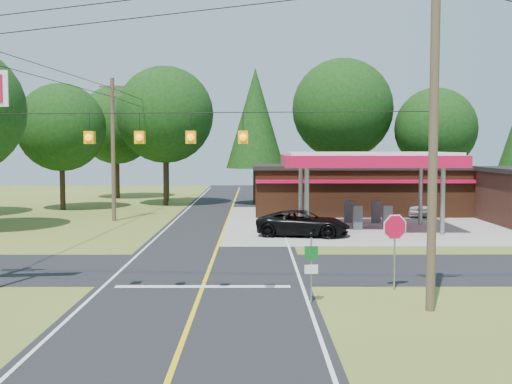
{
  "coord_description": "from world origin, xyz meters",
  "views": [
    {
      "loc": [
        1.92,
        -27.03,
        5.18
      ],
      "look_at": [
        2.0,
        7.0,
        2.8
      ],
      "focal_mm": 45.0,
      "sensor_mm": 36.0,
      "label": 1
    }
  ],
  "objects_px": {
    "sedan_car": "(419,206)",
    "gas_canopy": "(368,162)",
    "suv_car": "(303,224)",
    "octagonal_stop_sign": "(395,233)"
  },
  "relations": [
    {
      "from": "suv_car",
      "to": "sedan_car",
      "type": "relative_size",
      "value": 1.21
    },
    {
      "from": "gas_canopy",
      "to": "sedan_car",
      "type": "height_order",
      "value": "gas_canopy"
    },
    {
      "from": "sedan_car",
      "to": "octagonal_stop_sign",
      "type": "xyz_separation_m",
      "value": [
        -7.34,
        -25.04,
        1.34
      ]
    },
    {
      "from": "sedan_car",
      "to": "gas_canopy",
      "type": "bearing_deg",
      "value": -113.74
    },
    {
      "from": "gas_canopy",
      "to": "sedan_car",
      "type": "xyz_separation_m",
      "value": [
        5.34,
        8.0,
        -3.51
      ]
    },
    {
      "from": "gas_canopy",
      "to": "sedan_car",
      "type": "relative_size",
      "value": 2.39
    },
    {
      "from": "suv_car",
      "to": "sedan_car",
      "type": "distance_m",
      "value": 14.59
    },
    {
      "from": "suv_car",
      "to": "octagonal_stop_sign",
      "type": "distance_m",
      "value": 14.29
    },
    {
      "from": "gas_canopy",
      "to": "octagonal_stop_sign",
      "type": "xyz_separation_m",
      "value": [
        -2.0,
        -17.04,
        -2.17
      ]
    },
    {
      "from": "gas_canopy",
      "to": "sedan_car",
      "type": "bearing_deg",
      "value": 56.28
    }
  ]
}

